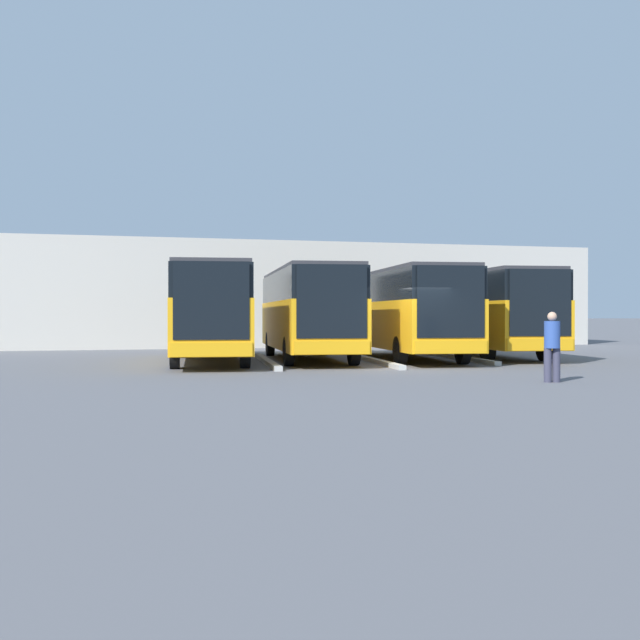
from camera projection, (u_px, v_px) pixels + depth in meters
ground_plane at (407, 368)px, 24.81m from camera, size 600.00×600.00×0.00m
bus_0 at (484, 310)px, 31.77m from camera, size 3.61×10.78×3.31m
curb_divider_0 at (458, 357)px, 29.79m from camera, size 1.12×7.94×0.15m
bus_1 at (406, 310)px, 29.83m from camera, size 3.61×10.78×3.31m
curb_divider_1 at (373, 360)px, 27.85m from camera, size 1.12×7.94×0.15m
bus_2 at (308, 310)px, 29.30m from camera, size 3.61×10.78×3.31m
curb_divider_2 at (267, 361)px, 27.32m from camera, size 1.12×7.94×0.15m
bus_3 at (208, 310)px, 27.92m from camera, size 3.61×10.78×3.31m
pedestrian at (552, 344)px, 19.68m from camera, size 0.47×0.47×1.73m
station_building at (273, 295)px, 44.31m from camera, size 34.12×11.39×5.41m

